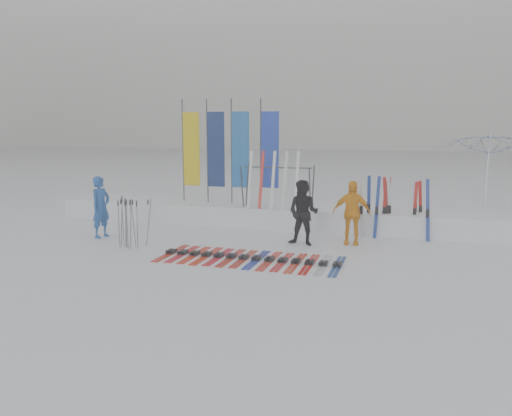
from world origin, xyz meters
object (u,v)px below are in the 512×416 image
(person_yellow, at_px, (351,213))
(ski_row, at_px, (251,258))
(person_blue, at_px, (101,207))
(ski_rack, at_px, (277,181))
(person_black, at_px, (303,213))
(tent_canopy, at_px, (488,181))

(person_yellow, xyz_separation_m, ski_row, (-1.95, -2.20, -0.77))
(person_blue, distance_m, ski_row, 4.73)
(ski_rack, bearing_deg, person_black, -58.30)
(person_yellow, relative_size, ski_row, 0.40)
(person_blue, relative_size, person_black, 1.01)
(person_blue, distance_m, person_black, 5.40)
(person_blue, relative_size, ski_rack, 0.81)
(ski_row, bearing_deg, person_blue, 166.87)
(person_yellow, bearing_deg, person_blue, -173.36)
(person_yellow, height_order, tent_canopy, tent_canopy)
(ski_row, bearing_deg, person_black, 65.02)
(ski_row, xyz_separation_m, ski_rack, (-0.35, 3.64, 1.35))
(person_black, xyz_separation_m, ski_rack, (-1.17, 1.89, 0.57))
(person_black, xyz_separation_m, tent_canopy, (4.61, 3.35, 0.60))
(person_black, height_order, tent_canopy, tent_canopy)
(tent_canopy, bearing_deg, ski_rack, -165.81)
(person_blue, bearing_deg, ski_row, -92.87)
(tent_canopy, bearing_deg, person_yellow, -140.10)
(tent_canopy, xyz_separation_m, ski_row, (-5.43, -5.10, -1.39))
(person_blue, xyz_separation_m, ski_row, (4.54, -1.06, -0.79))
(ski_row, bearing_deg, person_yellow, 48.37)
(ski_rack, bearing_deg, ski_row, -84.54)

